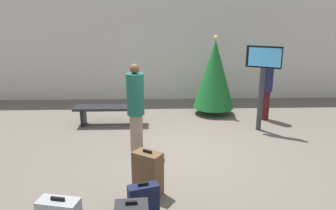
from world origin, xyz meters
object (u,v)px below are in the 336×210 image
Objects in this scene: traveller_0 at (267,84)px; suitcase_3 at (144,203)px; waiting_bench at (109,111)px; traveller_1 at (136,106)px; holiday_tree at (214,74)px; suitcase_0 at (148,173)px; flight_info_kiosk at (263,73)px.

traveller_0 is 5.26m from suitcase_3.
traveller_1 is at bearing -63.61° from waiting_bench.
traveller_1 is 2.47m from suitcase_3.
traveller_1 reaches higher than traveller_0.
waiting_bench is 4.10m from traveller_0.
traveller_1 is at bearing -150.02° from traveller_0.
suitcase_3 is (-3.02, -4.25, -0.68)m from traveller_0.
suitcase_0 is at bearing -112.61° from holiday_tree.
traveller_0 is (4.05, 0.31, 0.58)m from waiting_bench.
waiting_bench is 0.97× the size of traveller_1.
suitcase_0 is 0.70m from suitcase_3.
suitcase_3 is (-1.75, -4.79, -0.84)m from holiday_tree.
suitcase_0 is at bearing -133.02° from flight_info_kiosk.
holiday_tree reaches higher than suitcase_3.
traveller_0 is 4.68m from suitcase_0.
traveller_1 is 1.80m from suitcase_0.
waiting_bench is at bearing 116.39° from traveller_1.
suitcase_3 is at bearing -93.17° from suitcase_0.
suitcase_0 is (0.28, -1.67, -0.60)m from traveller_1.
traveller_1 is (-1.99, -2.43, -0.16)m from holiday_tree.
holiday_tree is 4.50m from suitcase_0.
traveller_1 is at bearing -158.87° from flight_info_kiosk.
suitcase_0 is (1.06, -3.24, -0.02)m from waiting_bench.
suitcase_0 reaches higher than suitcase_3.
suitcase_0 is (-1.71, -4.10, -0.76)m from holiday_tree.
traveller_0 is 2.41× the size of suitcase_0.
traveller_1 is 2.43× the size of suitcase_0.
holiday_tree is at bearing 67.39° from suitcase_0.
traveller_0 is (1.28, -0.54, -0.16)m from holiday_tree.
traveller_0 is 0.99× the size of traveller_1.
holiday_tree is at bearing 124.07° from flight_info_kiosk.
waiting_bench is at bearing -162.85° from holiday_tree.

